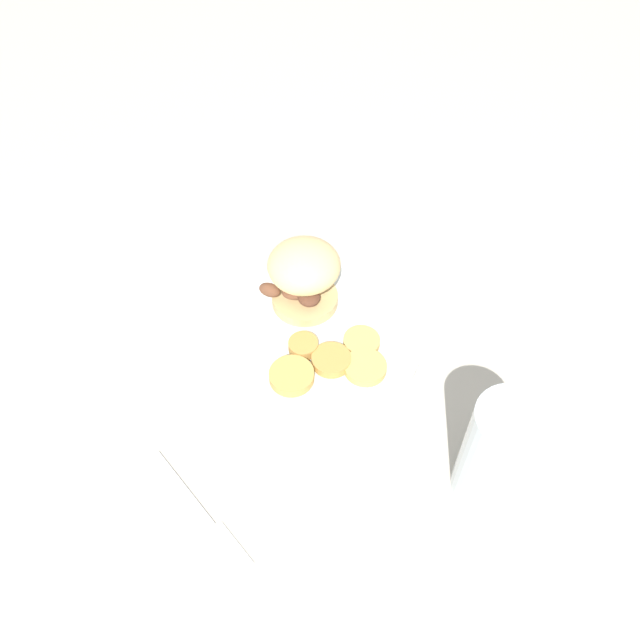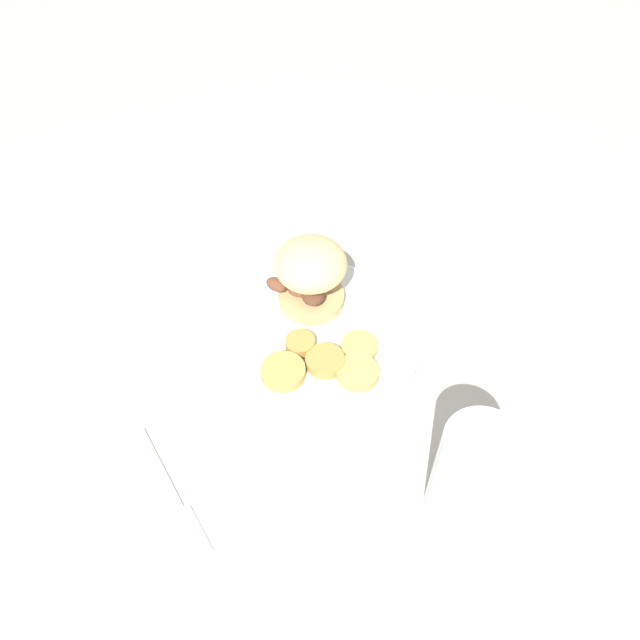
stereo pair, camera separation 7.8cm
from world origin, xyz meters
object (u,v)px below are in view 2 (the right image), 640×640
at_px(fork, 168,491).
at_px(drinking_glass, 472,478).
at_px(dinner_plate, 320,336).
at_px(sandwich, 310,273).

distance_m(fork, drinking_glass, 0.32).
relative_size(dinner_plate, sandwich, 2.54).
bearing_deg(drinking_glass, sandwich, 147.70).
bearing_deg(drinking_glass, fork, -155.25).
distance_m(sandwich, drinking_glass, 0.33).
distance_m(dinner_plate, sandwich, 0.08).
xyz_separation_m(dinner_plate, fork, (-0.05, -0.26, -0.01)).
bearing_deg(fork, drinking_glass, 24.75).
height_order(fork, drinking_glass, drinking_glass).
bearing_deg(dinner_plate, fork, -100.50).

